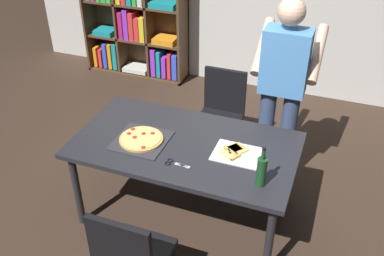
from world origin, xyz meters
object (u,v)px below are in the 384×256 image
object	(u,v)px
bookshelf	(133,3)
wine_bottle	(261,171)
chair_far_side	(221,109)
chair_near_camera	(130,256)
dining_table	(185,150)
pepperoni_pizza_on_tray	(141,139)
person_serving_pizza	(282,85)
kitchen_scissors	(174,163)

from	to	relation	value
bookshelf	wine_bottle	distance (m)	3.51
bookshelf	chair_far_side	bearing A→B (deg)	-40.38
chair_near_camera	bookshelf	size ratio (longest dim) A/B	0.46
dining_table	chair_near_camera	bearing A→B (deg)	-90.00
bookshelf	pepperoni_pizza_on_tray	bearing A→B (deg)	-61.98
dining_table	wine_bottle	size ratio (longest dim) A/B	5.51
chair_far_side	person_serving_pizza	distance (m)	0.80
bookshelf	person_serving_pizza	xyz separation A→B (m)	(2.24, -1.62, 0.02)
person_serving_pizza	wine_bottle	xyz separation A→B (m)	(0.07, -1.03, -0.13)
person_serving_pizza	kitchen_scissors	bearing A→B (deg)	-119.42
chair_far_side	wine_bottle	xyz separation A→B (m)	(0.66, -1.25, 0.36)
dining_table	pepperoni_pizza_on_tray	xyz separation A→B (m)	(-0.33, -0.09, 0.08)
wine_bottle	kitchen_scissors	size ratio (longest dim) A/B	1.62
chair_near_camera	kitchen_scissors	size ratio (longest dim) A/B	4.62
chair_far_side	bookshelf	size ratio (longest dim) A/B	0.46
wine_bottle	bookshelf	bearing A→B (deg)	131.09
chair_far_side	chair_near_camera	bearing A→B (deg)	-90.00
bookshelf	kitchen_scissors	size ratio (longest dim) A/B	10.01
wine_bottle	pepperoni_pizza_on_tray	bearing A→B (deg)	169.70
wine_bottle	kitchen_scissors	distance (m)	0.65
pepperoni_pizza_on_tray	wine_bottle	size ratio (longest dim) A/B	1.29
dining_table	chair_far_side	xyz separation A→B (m)	(0.00, 0.97, -0.17)
bookshelf	person_serving_pizza	distance (m)	2.76
wine_bottle	kitchen_scissors	bearing A→B (deg)	179.71
chair_near_camera	dining_table	bearing A→B (deg)	90.00
chair_far_side	kitchen_scissors	size ratio (longest dim) A/B	4.62
kitchen_scissors	dining_table	bearing A→B (deg)	93.35
person_serving_pizza	chair_far_side	bearing A→B (deg)	159.61
bookshelf	kitchen_scissors	distance (m)	3.13
person_serving_pizza	wine_bottle	world-z (taller)	person_serving_pizza
dining_table	chair_far_side	size ratio (longest dim) A/B	1.94
chair_far_side	pepperoni_pizza_on_tray	distance (m)	1.14
bookshelf	pepperoni_pizza_on_tray	size ratio (longest dim) A/B	4.79
chair_near_camera	pepperoni_pizza_on_tray	size ratio (longest dim) A/B	2.21
dining_table	bookshelf	world-z (taller)	bookshelf
chair_near_camera	wine_bottle	bearing A→B (deg)	46.53
dining_table	kitchen_scissors	size ratio (longest dim) A/B	8.94
chair_near_camera	chair_far_side	world-z (taller)	same
bookshelf	person_serving_pizza	world-z (taller)	bookshelf
dining_table	chair_far_side	world-z (taller)	chair_far_side
dining_table	bookshelf	distance (m)	2.90
dining_table	person_serving_pizza	size ratio (longest dim) A/B	1.00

